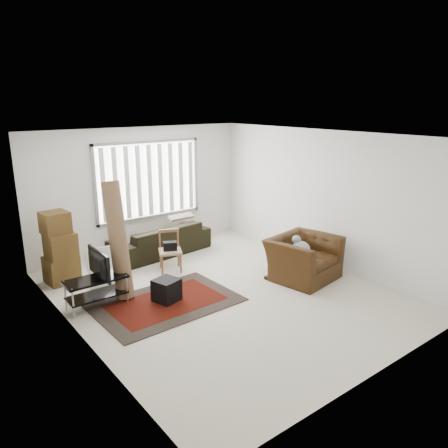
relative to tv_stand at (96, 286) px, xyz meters
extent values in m
plane|color=beige|center=(1.95, -0.84, -0.36)|extent=(6.00, 6.00, 0.00)
cube|color=white|center=(1.95, -0.84, 2.34)|extent=(5.00, 6.00, 0.02)
cube|color=white|center=(1.95, 2.16, 0.99)|extent=(5.00, 0.02, 2.70)
cube|color=white|center=(1.95, -3.84, 0.99)|extent=(5.00, 0.02, 2.70)
cube|color=white|center=(-0.55, -0.84, 0.99)|extent=(0.02, 6.00, 2.70)
cube|color=white|center=(4.45, -0.84, 0.99)|extent=(0.02, 6.00, 2.70)
cube|color=white|center=(2.15, 2.14, 1.19)|extent=(2.40, 0.01, 1.60)
cube|color=gray|center=(2.15, 2.12, 1.19)|extent=(2.52, 0.06, 1.72)
cube|color=white|center=(2.15, 2.08, 1.19)|extent=(2.40, 0.02, 1.55)
cube|color=black|center=(0.94, -0.60, -0.35)|extent=(2.33, 1.59, 0.02)
cube|color=#470E06|center=(0.94, -0.60, -0.34)|extent=(1.84, 1.10, 0.00)
cube|color=black|center=(0.00, 0.00, 0.12)|extent=(0.99, 0.44, 0.04)
cube|color=black|center=(0.00, 0.00, -0.16)|extent=(0.95, 0.41, 0.03)
cylinder|color=#B2B2B7|center=(-0.44, -0.19, -0.11)|extent=(0.03, 0.03, 0.49)
cylinder|color=#B2B2B7|center=(0.44, -0.19, -0.11)|extent=(0.03, 0.03, 0.49)
cylinder|color=#B2B2B7|center=(-0.44, 0.19, -0.11)|extent=(0.03, 0.03, 0.49)
cylinder|color=#B2B2B7|center=(0.44, 0.19, -0.11)|extent=(0.03, 0.03, 0.49)
imported|color=black|center=(0.00, 0.00, 0.37)|extent=(0.10, 0.80, 0.46)
cube|color=black|center=(0.99, -0.53, -0.15)|extent=(0.46, 0.46, 0.37)
cube|color=#553C1A|center=(-0.12, 1.36, -0.11)|extent=(0.59, 0.54, 0.49)
cube|color=#553C1A|center=(-0.10, 1.33, 0.36)|extent=(0.53, 0.49, 0.44)
cube|color=#553C1A|center=(-0.14, 1.38, 0.78)|extent=(0.48, 0.48, 0.39)
cube|color=silver|center=(0.43, 0.77, -0.01)|extent=(0.56, 0.28, 0.70)
cylinder|color=brown|center=(0.49, 0.15, 0.64)|extent=(0.30, 0.62, 1.99)
imported|color=black|center=(2.09, 1.61, 0.07)|extent=(2.29, 1.18, 0.85)
cube|color=#947B61|center=(1.75, 0.62, 0.04)|extent=(0.56, 0.56, 0.05)
cylinder|color=brown|center=(1.52, 0.53, -0.16)|extent=(0.04, 0.04, 0.40)
cylinder|color=brown|center=(1.84, 0.38, -0.16)|extent=(0.04, 0.04, 0.40)
cylinder|color=brown|center=(1.67, 0.86, -0.16)|extent=(0.04, 0.04, 0.40)
cylinder|color=brown|center=(1.99, 0.71, -0.16)|extent=(0.04, 0.04, 0.40)
cube|color=brown|center=(1.83, 0.79, 0.41)|extent=(0.38, 0.21, 0.06)
cube|color=brown|center=(1.67, 0.87, 0.24)|extent=(0.05, 0.05, 0.40)
cube|color=brown|center=(2.00, 0.72, 0.24)|extent=(0.05, 0.05, 0.40)
cube|color=black|center=(1.75, 0.62, 0.15)|extent=(0.30, 0.25, 0.17)
imported|color=#351E0A|center=(3.53, -1.23, 0.10)|extent=(1.38, 1.25, 0.91)
ellipsoid|color=#59595B|center=(3.53, -1.23, 0.23)|extent=(0.30, 0.36, 0.22)
sphere|color=#59595B|center=(3.50, -1.06, 0.37)|extent=(0.17, 0.17, 0.17)
camera|label=1|loc=(-2.31, -6.40, 2.89)|focal=35.00mm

